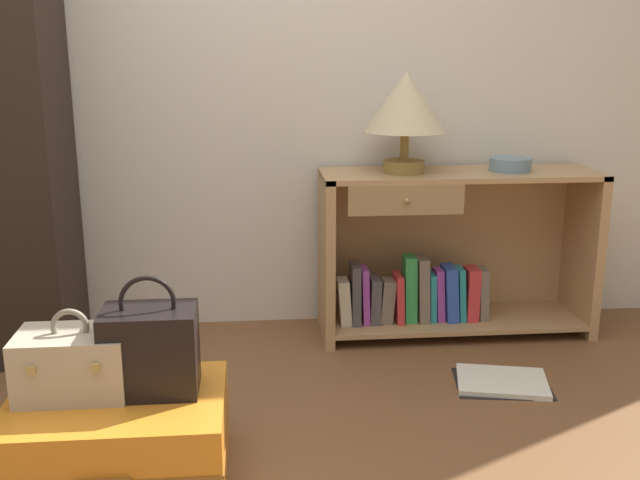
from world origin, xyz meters
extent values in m
cube|color=silver|center=(0.00, 1.50, 1.30)|extent=(6.40, 0.10, 2.60)
cube|color=tan|center=(0.42, 1.24, 0.35)|extent=(0.04, 0.35, 0.71)
cube|color=tan|center=(1.54, 1.24, 0.35)|extent=(0.04, 0.35, 0.71)
cube|color=tan|center=(0.98, 1.24, 0.70)|extent=(1.16, 0.35, 0.02)
cube|color=tan|center=(0.98, 1.24, 0.06)|extent=(1.08, 0.35, 0.02)
cube|color=tan|center=(0.98, 1.41, 0.35)|extent=(1.08, 0.01, 0.69)
cube|color=#9D7950|center=(0.72, 1.08, 0.63)|extent=(0.47, 0.02, 0.12)
sphere|color=#9E844C|center=(0.72, 1.06, 0.63)|extent=(0.02, 0.02, 0.02)
cube|color=beige|center=(0.49, 1.22, 0.16)|extent=(0.06, 0.11, 0.20)
cube|color=#4C474C|center=(0.54, 1.22, 0.19)|extent=(0.04, 0.13, 0.26)
cube|color=purple|center=(0.58, 1.22, 0.19)|extent=(0.04, 0.11, 0.24)
cube|color=#4C474C|center=(0.62, 1.22, 0.16)|extent=(0.05, 0.11, 0.20)
cube|color=#726659|center=(0.68, 1.22, 0.16)|extent=(0.07, 0.09, 0.19)
cube|color=red|center=(0.73, 1.22, 0.17)|extent=(0.04, 0.13, 0.21)
cube|color=green|center=(0.78, 1.22, 0.21)|extent=(0.06, 0.09, 0.29)
cube|color=#726659|center=(0.83, 1.22, 0.21)|extent=(0.06, 0.11, 0.28)
cube|color=teal|center=(0.87, 1.22, 0.17)|extent=(0.03, 0.10, 0.21)
cube|color=purple|center=(0.91, 1.22, 0.18)|extent=(0.05, 0.08, 0.23)
cube|color=#2D51B2|center=(0.95, 1.22, 0.19)|extent=(0.07, 0.12, 0.24)
cube|color=teal|center=(1.00, 1.22, 0.18)|extent=(0.04, 0.10, 0.23)
cube|color=red|center=(1.05, 1.22, 0.18)|extent=(0.05, 0.11, 0.23)
cube|color=#726659|center=(1.10, 1.22, 0.18)|extent=(0.05, 0.09, 0.23)
cylinder|color=olive|center=(0.74, 1.25, 0.73)|extent=(0.17, 0.17, 0.05)
cylinder|color=olive|center=(0.74, 1.25, 0.82)|extent=(0.04, 0.04, 0.12)
cone|color=beige|center=(0.74, 1.25, 1.00)|extent=(0.34, 0.34, 0.24)
cylinder|color=slate|center=(1.19, 1.24, 0.74)|extent=(0.17, 0.17, 0.06)
cube|color=orange|center=(-0.28, 0.20, 0.13)|extent=(0.61, 0.46, 0.25)
cube|color=brown|center=(-0.28, 0.20, 0.13)|extent=(0.62, 0.47, 0.01)
cube|color=#B7A88E|center=(-0.40, 0.24, 0.35)|extent=(0.31, 0.20, 0.19)
torus|color=gray|center=(-0.40, 0.24, 0.46)|extent=(0.11, 0.02, 0.11)
cube|color=tan|center=(-0.48, 0.14, 0.38)|extent=(0.02, 0.01, 0.02)
cube|color=tan|center=(-0.32, 0.14, 0.38)|extent=(0.02, 0.01, 0.02)
cube|color=black|center=(-0.18, 0.24, 0.38)|extent=(0.27, 0.18, 0.25)
torus|color=black|center=(-0.18, 0.24, 0.52)|extent=(0.16, 0.01, 0.16)
cube|color=white|center=(1.02, 0.70, 0.01)|extent=(0.37, 0.32, 0.02)
cube|color=black|center=(1.02, 0.70, 0.00)|extent=(0.38, 0.31, 0.01)
camera|label=1|loc=(0.11, -1.75, 1.21)|focal=41.54mm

